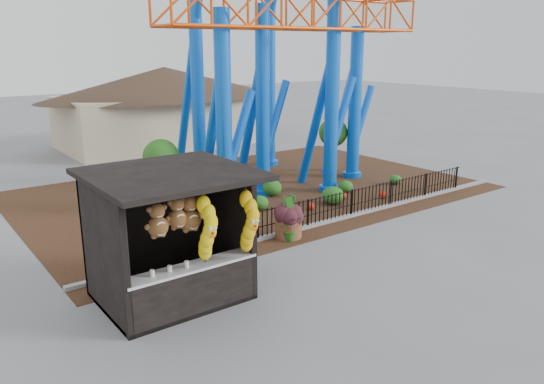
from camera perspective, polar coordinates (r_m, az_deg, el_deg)
ground at (r=13.70m, az=3.07°, el=-9.59°), size 120.00×120.00×0.00m
mulch_bed at (r=21.99m, az=-2.18°, el=0.19°), size 18.00×12.00×0.02m
curb at (r=18.24m, az=6.77°, el=-2.98°), size 18.00×0.18×0.12m
prize_booth at (r=12.31m, az=-10.38°, el=-5.06°), size 3.50×3.40×3.12m
picket_fence at (r=18.71m, az=8.82°, el=-1.17°), size 12.20×0.06×1.00m
roller_coaster at (r=22.06m, az=-0.20°, el=17.14°), size 11.00×6.37×10.82m
terracotta_planter at (r=16.54m, az=1.79°, el=-3.88°), size 0.96×0.96×0.64m
planter_foliage at (r=16.34m, az=1.81°, el=-1.77°), size 0.70×0.70×0.64m
potted_plant at (r=16.29m, az=1.95°, el=-3.92°), size 0.81×0.74×0.78m
landscaping at (r=20.59m, az=4.21°, el=-0.05°), size 9.03×3.57×0.67m
pavilion at (r=32.77m, az=-11.42°, el=10.38°), size 15.00×15.00×4.80m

